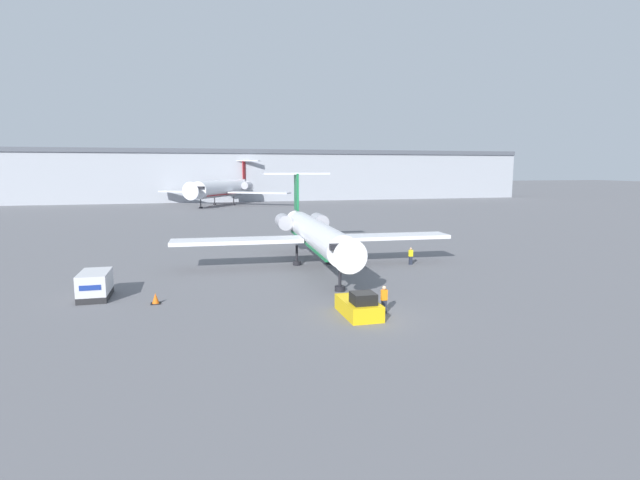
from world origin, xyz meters
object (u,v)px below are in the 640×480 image
object	(u,v)px
luggage_cart	(95,285)
worker_by_wing	(411,256)
airplane_parked_far_left	(222,189)
airplane_main	(314,232)
worker_near_tug	(384,299)
traffic_cone_left	(156,299)
pushback_tug	(359,306)

from	to	relation	value
luggage_cart	worker_by_wing	size ratio (longest dim) A/B	2.18
worker_by_wing	airplane_parked_far_left	distance (m)	85.87
airplane_main	airplane_parked_far_left	size ratio (longest dim) A/B	0.84
worker_near_tug	traffic_cone_left	bearing A→B (deg)	157.20
pushback_tug	worker_by_wing	size ratio (longest dim) A/B	2.39
luggage_cart	worker_by_wing	world-z (taller)	luggage_cart
pushback_tug	airplane_main	bearing A→B (deg)	85.86
pushback_tug	worker_by_wing	xyz separation A→B (m)	(10.50, 14.96, 0.27)
luggage_cart	worker_near_tug	bearing A→B (deg)	-25.02
pushback_tug	luggage_cart	distance (m)	19.40
luggage_cart	traffic_cone_left	xyz separation A→B (m)	(4.35, -2.71, -0.61)
worker_near_tug	traffic_cone_left	distance (m)	15.89
airplane_main	worker_near_tug	bearing A→B (deg)	-88.16
airplane_main	luggage_cart	size ratio (longest dim) A/B	7.29
luggage_cart	worker_near_tug	size ratio (longest dim) A/B	2.04
worker_near_tug	airplane_parked_far_left	size ratio (longest dim) A/B	0.06
worker_near_tug	airplane_parked_far_left	world-z (taller)	airplane_parked_far_left
luggage_cart	airplane_main	bearing A→B (deg)	23.36
airplane_parked_far_left	worker_near_tug	bearing A→B (deg)	-87.58
pushback_tug	traffic_cone_left	bearing A→B (deg)	154.13
luggage_cart	traffic_cone_left	distance (m)	5.16
airplane_main	worker_by_wing	xyz separation A→B (m)	(9.28, -1.95, -2.36)
pushback_tug	worker_by_wing	distance (m)	18.28
pushback_tug	worker_by_wing	bearing A→B (deg)	54.92
worker_by_wing	airplane_parked_far_left	bearing A→B (deg)	98.68
pushback_tug	luggage_cart	size ratio (longest dim) A/B	1.10
luggage_cart	worker_by_wing	bearing A→B (deg)	12.23
traffic_cone_left	airplane_parked_far_left	bearing A→B (deg)	83.65
worker_near_tug	airplane_main	bearing A→B (deg)	91.84
pushback_tug	airplane_parked_far_left	distance (m)	99.88
pushback_tug	traffic_cone_left	size ratio (longest dim) A/B	5.30
airplane_main	luggage_cart	world-z (taller)	airplane_main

